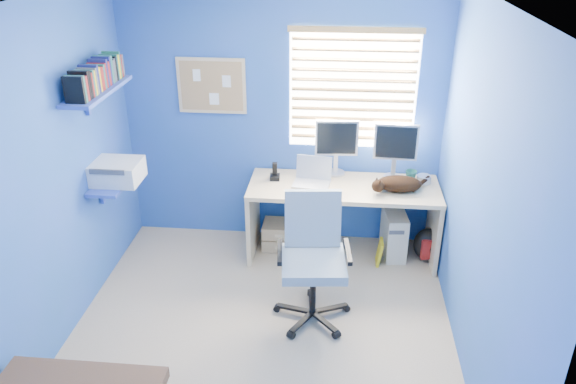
# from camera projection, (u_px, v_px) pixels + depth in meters

# --- Properties ---
(floor) EXTENTS (3.00, 3.20, 0.00)m
(floor) POSITION_uv_depth(u_px,v_px,m) (261.00, 336.00, 4.40)
(floor) COLOR tan
(floor) RESTS_ON ground
(ceiling) EXTENTS (3.00, 3.20, 0.00)m
(ceiling) POSITION_uv_depth(u_px,v_px,m) (252.00, 3.00, 3.29)
(ceiling) COLOR white
(ceiling) RESTS_ON wall_back
(wall_back) EXTENTS (3.00, 0.01, 2.50)m
(wall_back) POSITION_uv_depth(u_px,v_px,m) (282.00, 118.00, 5.27)
(wall_back) COLOR #245AA2
(wall_back) RESTS_ON ground
(wall_front) EXTENTS (3.00, 0.01, 2.50)m
(wall_front) POSITION_uv_depth(u_px,v_px,m) (203.00, 357.00, 2.41)
(wall_front) COLOR #245AA2
(wall_front) RESTS_ON ground
(wall_left) EXTENTS (0.01, 3.20, 2.50)m
(wall_left) POSITION_uv_depth(u_px,v_px,m) (48.00, 184.00, 3.97)
(wall_left) COLOR #245AA2
(wall_left) RESTS_ON ground
(wall_right) EXTENTS (0.01, 3.20, 2.50)m
(wall_right) POSITION_uv_depth(u_px,v_px,m) (481.00, 203.00, 3.71)
(wall_right) COLOR #245AA2
(wall_right) RESTS_ON ground
(desk) EXTENTS (1.75, 0.65, 0.74)m
(desk) POSITION_uv_depth(u_px,v_px,m) (342.00, 221.00, 5.30)
(desk) COLOR tan
(desk) RESTS_ON floor
(laptop) EXTENTS (0.36, 0.30, 0.22)m
(laptop) POSITION_uv_depth(u_px,v_px,m) (312.00, 174.00, 5.11)
(laptop) COLOR silver
(laptop) RESTS_ON desk
(monitor_left) EXTENTS (0.41, 0.15, 0.54)m
(monitor_left) POSITION_uv_depth(u_px,v_px,m) (336.00, 147.00, 5.26)
(monitor_left) COLOR silver
(monitor_left) RESTS_ON desk
(monitor_right) EXTENTS (0.41, 0.14, 0.54)m
(monitor_right) POSITION_uv_depth(u_px,v_px,m) (395.00, 152.00, 5.17)
(monitor_right) COLOR silver
(monitor_right) RESTS_ON desk
(phone) EXTENTS (0.10, 0.12, 0.17)m
(phone) POSITION_uv_depth(u_px,v_px,m) (275.00, 171.00, 5.23)
(phone) COLOR black
(phone) RESTS_ON desk
(mug) EXTENTS (0.10, 0.09, 0.10)m
(mug) POSITION_uv_depth(u_px,v_px,m) (411.00, 176.00, 5.21)
(mug) COLOR #206152
(mug) RESTS_ON desk
(cd_spindle) EXTENTS (0.13, 0.13, 0.07)m
(cd_spindle) POSITION_uv_depth(u_px,v_px,m) (424.00, 179.00, 5.18)
(cd_spindle) COLOR silver
(cd_spindle) RESTS_ON desk
(cat) EXTENTS (0.45, 0.36, 0.14)m
(cat) POSITION_uv_depth(u_px,v_px,m) (399.00, 184.00, 5.01)
(cat) COLOR black
(cat) RESTS_ON desk
(tower_pc) EXTENTS (0.23, 0.46, 0.45)m
(tower_pc) POSITION_uv_depth(u_px,v_px,m) (394.00, 233.00, 5.39)
(tower_pc) COLOR beige
(tower_pc) RESTS_ON floor
(drawer_boxes) EXTENTS (0.35, 0.28, 0.27)m
(drawer_boxes) POSITION_uv_depth(u_px,v_px,m) (281.00, 235.00, 5.53)
(drawer_boxes) COLOR tan
(drawer_boxes) RESTS_ON floor
(yellow_book) EXTENTS (0.03, 0.17, 0.24)m
(yellow_book) POSITION_uv_depth(u_px,v_px,m) (379.00, 252.00, 5.27)
(yellow_book) COLOR yellow
(yellow_book) RESTS_ON floor
(backpack) EXTENTS (0.33, 0.29, 0.33)m
(backpack) POSITION_uv_depth(u_px,v_px,m) (428.00, 244.00, 5.31)
(backpack) COLOR black
(backpack) RESTS_ON floor
(office_chair) EXTENTS (0.66, 0.66, 1.03)m
(office_chair) POSITION_uv_depth(u_px,v_px,m) (313.00, 275.00, 4.48)
(office_chair) COLOR black
(office_chair) RESTS_ON floor
(window_blinds) EXTENTS (1.15, 0.05, 1.10)m
(window_blinds) POSITION_uv_depth(u_px,v_px,m) (353.00, 90.00, 5.06)
(window_blinds) COLOR white
(window_blinds) RESTS_ON ground
(corkboard) EXTENTS (0.64, 0.02, 0.52)m
(corkboard) POSITION_uv_depth(u_px,v_px,m) (212.00, 86.00, 5.18)
(corkboard) COLOR tan
(corkboard) RESTS_ON ground
(wall_shelves) EXTENTS (0.42, 0.90, 1.05)m
(wall_shelves) POSITION_uv_depth(u_px,v_px,m) (105.00, 125.00, 4.55)
(wall_shelves) COLOR #3650B8
(wall_shelves) RESTS_ON ground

